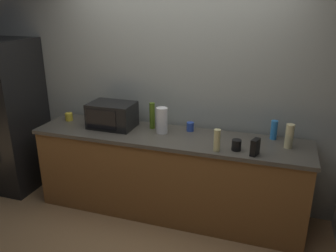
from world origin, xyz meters
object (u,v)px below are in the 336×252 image
Objects in this scene: refrigerator at (6,116)px; mug_blue at (190,127)px; bottle_vinegar at (217,140)px; bottle_hand_soap at (289,136)px; bottle_spray_cleaner at (274,130)px; mug_black at (236,145)px; mug_yellow at (69,117)px; microwave at (112,115)px; bottle_olive_oil at (152,116)px; paper_towel_roll at (162,120)px; cordless_phone at (255,147)px.

refrigerator is 19.07× the size of mug_blue.
bottle_vinegar is 0.90× the size of bottle_hand_soap.
mug_black is at bearing -128.25° from bottle_spray_cleaner.
mug_black is at bearing -154.87° from bottle_hand_soap.
bottle_hand_soap is at bearing -0.97° from mug_yellow.
bottle_vinegar is 1.08× the size of bottle_spray_cleaner.
microwave is 2.31× the size of bottle_vinegar.
refrigerator is at bearing -175.40° from bottle_olive_oil.
microwave is 0.44m from bottle_olive_oil.
bottle_hand_soap is at bearing 0.05° from microwave.
paper_towel_roll is at bearing 155.59° from bottle_vinegar.
bottle_vinegar reaches higher than mug_yellow.
refrigerator is 1.84m from bottle_olive_oil.
cordless_phone is (2.93, -0.22, 0.07)m from refrigerator.
paper_towel_roll reaches higher than mug_blue.
refrigerator is 3.75× the size of microwave.
microwave is (1.40, 0.05, 0.13)m from refrigerator.
bottle_hand_soap is (0.28, 0.27, 0.04)m from cordless_phone.
mug_black is at bearing 23.04° from bottle_vinegar.
refrigerator reaches higher than mug_blue.
cordless_phone reaches higher than mug_blue.
mug_yellow is at bearing 177.99° from paper_towel_roll.
cordless_phone reaches higher than mug_yellow.
refrigerator reaches higher than bottle_olive_oil.
bottle_hand_soap reaches higher than mug_yellow.
refrigerator reaches higher than mug_yellow.
bottle_olive_oil is 1.25m from bottle_spray_cleaner.
microwave reaches higher than mug_yellow.
bottle_hand_soap is at bearing 61.69° from cordless_phone.
refrigerator is at bearing -175.04° from mug_blue.
bottle_hand_soap reaches higher than mug_blue.
microwave is 1.38m from mug_black.
microwave is at bearing -173.73° from bottle_spray_cleaner.
mug_blue is at bearing 4.18° from mug_yellow.
mug_blue is at bearing 4.96° from refrigerator.
microwave reaches higher than mug_black.
microwave is at bearing -4.21° from mug_yellow.
microwave reaches higher than bottle_spray_cleaner.
bottle_vinegar is (2.59, -0.23, 0.10)m from refrigerator.
bottle_vinegar is 1.80m from mug_yellow.
mug_yellow is (-2.11, 0.31, -0.03)m from cordless_phone.
refrigerator is 0.83m from mug_yellow.
bottle_hand_soap is 2.25× the size of mug_black.
bottle_vinegar is at bearing -49.86° from mug_blue.
paper_towel_roll is 2.64× the size of mug_black.
bottle_vinegar is at bearing -5.16° from refrigerator.
mug_blue is at bearing -177.38° from bottle_spray_cleaner.
microwave is 5.50× the size of mug_yellow.
cordless_phone is 0.81m from mug_blue.
bottle_hand_soap is at bearing -8.34° from mug_blue.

